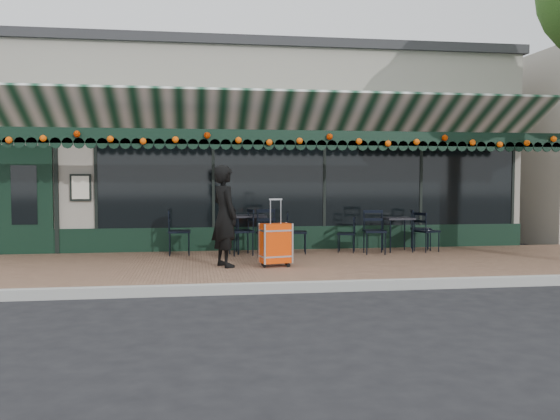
{
  "coord_description": "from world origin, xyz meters",
  "views": [
    {
      "loc": [
        -1.43,
        -8.62,
        1.67
      ],
      "look_at": [
        0.08,
        1.6,
        1.13
      ],
      "focal_mm": 38.0,
      "sensor_mm": 36.0,
      "label": 1
    }
  ],
  "objects": [
    {
      "name": "ground",
      "position": [
        0.0,
        0.0,
        0.0
      ],
      "size": [
        80.0,
        80.0,
        0.0
      ],
      "primitive_type": "plane",
      "color": "black",
      "rests_on": "ground"
    },
    {
      "name": "suitcase",
      "position": [
        -0.01,
        1.52,
        0.54
      ],
      "size": [
        0.56,
        0.4,
        1.17
      ],
      "rotation": [
        0.0,
        0.0,
        0.24
      ],
      "color": "#E63B07",
      "rests_on": "sidewalk"
    },
    {
      "name": "curb",
      "position": [
        0.0,
        -0.08,
        0.07
      ],
      "size": [
        18.0,
        0.16,
        0.15
      ],
      "primitive_type": "cube",
      "color": "#9E9E99",
      "rests_on": "ground"
    },
    {
      "name": "chair_solo",
      "position": [
        -1.71,
        3.37,
        0.61
      ],
      "size": [
        0.47,
        0.47,
        0.92
      ],
      "primitive_type": null,
      "rotation": [
        0.0,
        0.0,
        1.59
      ],
      "color": "black",
      "rests_on": "sidewalk"
    },
    {
      "name": "chair_a_extra",
      "position": [
        3.42,
        3.15,
        0.57
      ],
      "size": [
        0.54,
        0.54,
        0.85
      ],
      "primitive_type": null,
      "rotation": [
        0.0,
        0.0,
        1.9
      ],
      "color": "black",
      "rests_on": "sidewalk"
    },
    {
      "name": "chair_b_front",
      "position": [
        0.08,
        2.62,
        0.63
      ],
      "size": [
        0.65,
        0.65,
        0.96
      ],
      "primitive_type": null,
      "rotation": [
        0.0,
        0.0,
        0.5
      ],
      "color": "black",
      "rests_on": "sidewalk"
    },
    {
      "name": "sidewalk",
      "position": [
        0.0,
        2.0,
        0.07
      ],
      "size": [
        18.0,
        4.0,
        0.15
      ],
      "primitive_type": "cube",
      "color": "brown",
      "rests_on": "ground"
    },
    {
      "name": "restaurant_building",
      "position": [
        0.0,
        7.84,
        2.27
      ],
      "size": [
        12.0,
        9.6,
        4.5
      ],
      "color": "gray",
      "rests_on": "ground"
    },
    {
      "name": "cafe_table_a",
      "position": [
        2.83,
        3.29,
        0.79
      ],
      "size": [
        0.58,
        0.58,
        0.72
      ],
      "color": "black",
      "rests_on": "sidewalk"
    },
    {
      "name": "cafe_table_b",
      "position": [
        -0.27,
        3.48,
        0.85
      ],
      "size": [
        0.64,
        0.64,
        0.78
      ],
      "color": "black",
      "rests_on": "sidewalk"
    },
    {
      "name": "woman",
      "position": [
        -0.89,
        1.64,
        1.03
      ],
      "size": [
        0.64,
        0.76,
        1.76
      ],
      "primitive_type": "imported",
      "rotation": [
        0.0,
        0.0,
        1.98
      ],
      "color": "black",
      "rests_on": "sidewalk"
    },
    {
      "name": "chair_a_front",
      "position": [
        2.22,
        2.97,
        0.6
      ],
      "size": [
        0.51,
        0.51,
        0.9
      ],
      "primitive_type": null,
      "rotation": [
        0.0,
        0.0,
        -0.13
      ],
      "color": "black",
      "rests_on": "sidewalk"
    },
    {
      "name": "chair_a_left",
      "position": [
        1.72,
        3.3,
        0.53
      ],
      "size": [
        0.48,
        0.48,
        0.76
      ],
      "primitive_type": null,
      "rotation": [
        0.0,
        0.0,
        -1.91
      ],
      "color": "black",
      "rests_on": "sidewalk"
    },
    {
      "name": "chair_b_right",
      "position": [
        0.67,
        3.27,
        0.58
      ],
      "size": [
        0.48,
        0.48,
        0.85
      ],
      "primitive_type": null,
      "rotation": [
        0.0,
        0.0,
        1.42
      ],
      "color": "black",
      "rests_on": "sidewalk"
    },
    {
      "name": "chair_a_right",
      "position": [
        3.42,
        3.48,
        0.59
      ],
      "size": [
        0.54,
        0.54,
        0.87
      ],
      "primitive_type": null,
      "rotation": [
        0.0,
        0.0,
        1.3
      ],
      "color": "black",
      "rests_on": "sidewalk"
    },
    {
      "name": "chair_b_left",
      "position": [
        -0.48,
        3.18,
        0.62
      ],
      "size": [
        0.54,
        0.54,
        0.93
      ],
      "primitive_type": null,
      "rotation": [
        0.0,
        0.0,
        -1.4
      ],
      "color": "black",
      "rests_on": "sidewalk"
    }
  ]
}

